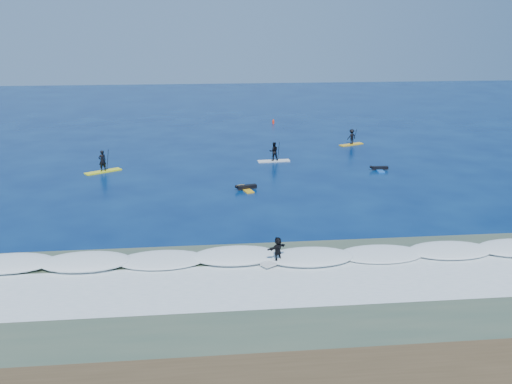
{
  "coord_description": "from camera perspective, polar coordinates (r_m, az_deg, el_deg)",
  "views": [
    {
      "loc": [
        -4.91,
        -38.37,
        12.53
      ],
      "look_at": [
        -0.79,
        0.84,
        0.6
      ],
      "focal_mm": 40.0,
      "sensor_mm": 36.0,
      "label": 1
    }
  ],
  "objects": [
    {
      "name": "marker_buoy",
      "position": [
        72.17,
        1.74,
        7.06
      ],
      "size": [
        0.27,
        0.27,
        0.65
      ],
      "rotation": [
        0.0,
        0.0,
        0.37
      ],
      "color": "#FF3116",
      "rests_on": "ground"
    },
    {
      "name": "wave_surfer",
      "position": [
        30.37,
        2.18,
        -5.88
      ],
      "size": [
        1.94,
        1.54,
        1.43
      ],
      "rotation": [
        0.0,
        0.0,
        0.59
      ],
      "color": "silver",
      "rests_on": "breaking_wave"
    },
    {
      "name": "shallow_water",
      "position": [
        27.84,
        4.89,
        -9.97
      ],
      "size": [
        90.0,
        13.0,
        0.01
      ],
      "primitive_type": "cube",
      "color": "#394E3D",
      "rests_on": "ground"
    },
    {
      "name": "ground",
      "position": [
        40.66,
        1.23,
        -1.12
      ],
      "size": [
        160.0,
        160.0,
        0.0
      ],
      "primitive_type": "plane",
      "color": "#031746",
      "rests_on": "ground"
    },
    {
      "name": "prone_paddler_far",
      "position": [
        50.69,
        12.19,
        2.31
      ],
      "size": [
        1.64,
        2.08,
        0.43
      ],
      "rotation": [
        0.0,
        0.0,
        1.53
      ],
      "color": "blue",
      "rests_on": "ground"
    },
    {
      "name": "breaking_wave",
      "position": [
        31.4,
        3.53,
        -6.72
      ],
      "size": [
        40.0,
        6.0,
        0.3
      ],
      "primitive_type": "cube",
      "color": "white",
      "rests_on": "ground"
    },
    {
      "name": "sup_paddler_center",
      "position": [
        52.54,
        1.79,
        3.9
      ],
      "size": [
        3.01,
        0.96,
        2.08
      ],
      "rotation": [
        0.0,
        0.0,
        0.08
      ],
      "color": "white",
      "rests_on": "ground"
    },
    {
      "name": "sup_paddler_right",
      "position": [
        60.44,
        9.53,
        5.36
      ],
      "size": [
        2.76,
        1.75,
        1.91
      ],
      "rotation": [
        0.0,
        0.0,
        0.43
      ],
      "color": "yellow",
      "rests_on": "ground"
    },
    {
      "name": "whitewater",
      "position": [
        28.72,
        4.52,
        -9.09
      ],
      "size": [
        34.0,
        5.0,
        0.02
      ],
      "primitive_type": "cube",
      "color": "silver",
      "rests_on": "ground"
    },
    {
      "name": "sup_paddler_left",
      "position": [
        50.54,
        -15.08,
        2.7
      ],
      "size": [
        3.07,
        2.34,
        2.2
      ],
      "rotation": [
        0.0,
        0.0,
        0.57
      ],
      "color": "yellow",
      "rests_on": "ground"
    },
    {
      "name": "prone_paddler_near",
      "position": [
        43.84,
        -1.03,
        0.44
      ],
      "size": [
        1.74,
        2.28,
        0.46
      ],
      "rotation": [
        0.0,
        0.0,
        1.84
      ],
      "color": "yellow",
      "rests_on": "ground"
    }
  ]
}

